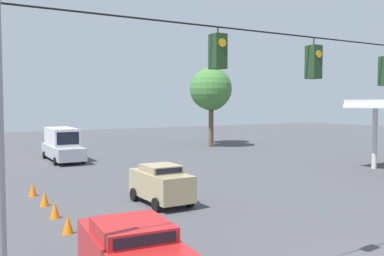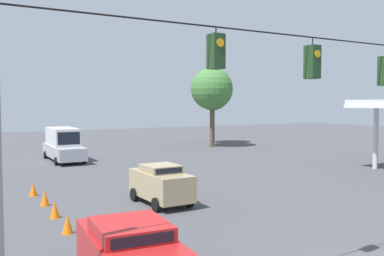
% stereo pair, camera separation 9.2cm
% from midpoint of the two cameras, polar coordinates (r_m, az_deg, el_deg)
% --- Properties ---
extents(overhead_signal_span, '(19.50, 0.38, 7.19)m').
position_cam_midpoint_polar(overhead_signal_span, '(13.60, 20.36, 2.31)').
color(overhead_signal_span, '#939399').
rests_on(overhead_signal_span, ground_plane).
extents(sedan_tan_withflow_mid, '(1.95, 3.86, 1.90)m').
position_cam_midpoint_polar(sedan_tan_withflow_mid, '(20.80, -4.28, -7.40)').
color(sedan_tan_withflow_mid, tan).
rests_on(sedan_tan_withflow_mid, ground_plane).
extents(box_truck_silver_withflow_deep, '(2.56, 7.30, 2.77)m').
position_cam_midpoint_polar(box_truck_silver_withflow_deep, '(37.69, -16.98, -2.13)').
color(box_truck_silver_withflow_deep, '#A8AAB2').
rests_on(box_truck_silver_withflow_deep, ground_plane).
extents(traffic_cone_nearest, '(0.42, 0.42, 0.71)m').
position_cam_midpoint_polar(traffic_cone_nearest, '(14.54, -12.49, -14.79)').
color(traffic_cone_nearest, orange).
rests_on(traffic_cone_nearest, ground_plane).
extents(traffic_cone_second, '(0.42, 0.42, 0.71)m').
position_cam_midpoint_polar(traffic_cone_second, '(16.95, -16.36, -12.22)').
color(traffic_cone_second, orange).
rests_on(traffic_cone_second, ground_plane).
extents(traffic_cone_third, '(0.42, 0.42, 0.71)m').
position_cam_midpoint_polar(traffic_cone_third, '(19.28, -17.95, -10.34)').
color(traffic_cone_third, orange).
rests_on(traffic_cone_third, ground_plane).
extents(traffic_cone_fourth, '(0.42, 0.42, 0.71)m').
position_cam_midpoint_polar(traffic_cone_fourth, '(21.64, -19.17, -8.87)').
color(traffic_cone_fourth, orange).
rests_on(traffic_cone_fourth, ground_plane).
extents(traffic_cone_fifth, '(0.42, 0.42, 0.71)m').
position_cam_midpoint_polar(traffic_cone_fifth, '(24.08, -20.57, -7.66)').
color(traffic_cone_fifth, orange).
rests_on(traffic_cone_fifth, ground_plane).
extents(tree_horizon_left, '(4.68, 4.68, 8.79)m').
position_cam_midpoint_polar(tree_horizon_left, '(47.51, 2.47, 5.19)').
color(tree_horizon_left, brown).
rests_on(tree_horizon_left, ground_plane).
extents(tree_horizon_right, '(4.26, 4.26, 8.24)m').
position_cam_midpoint_polar(tree_horizon_right, '(51.57, 2.56, 4.65)').
color(tree_horizon_right, '#4C3823').
rests_on(tree_horizon_right, ground_plane).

